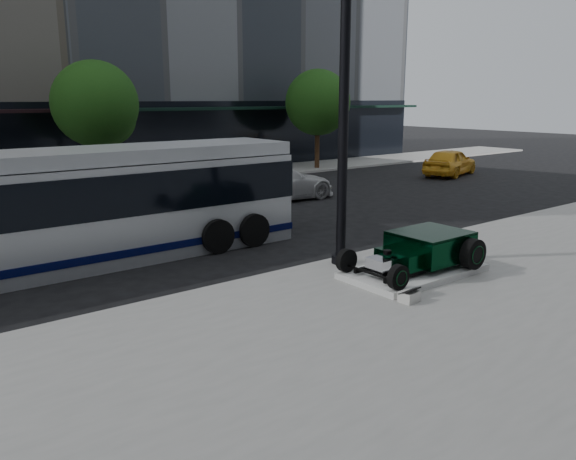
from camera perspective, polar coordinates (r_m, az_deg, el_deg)
ground at (r=15.25m, az=-5.28°, el=-2.67°), size 120.00×120.00×0.00m
sidewalk_far at (r=27.85m, az=-21.01°, el=3.89°), size 70.00×4.00×0.12m
street_trees at (r=27.01m, az=-18.72°, el=11.73°), size 29.80×3.80×5.70m
display_plinth at (r=13.57m, az=12.66°, el=-4.11°), size 3.40×1.80×0.15m
hot_rod at (r=13.68m, az=13.66°, el=-1.83°), size 3.22×2.00×0.81m
info_plaque at (r=11.77m, az=12.22°, el=-6.55°), size 0.42×0.33×0.31m
lamppost at (r=13.65m, az=5.67°, el=11.96°), size 0.45×0.45×8.13m
transit_bus at (r=15.15m, az=-20.97°, el=2.17°), size 12.12×2.88×2.92m
white_sedan at (r=23.37m, az=-1.11°, el=4.84°), size 5.19×2.19×1.49m
yellow_taxi at (r=32.31m, az=16.14°, el=6.66°), size 4.68×2.92×1.49m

